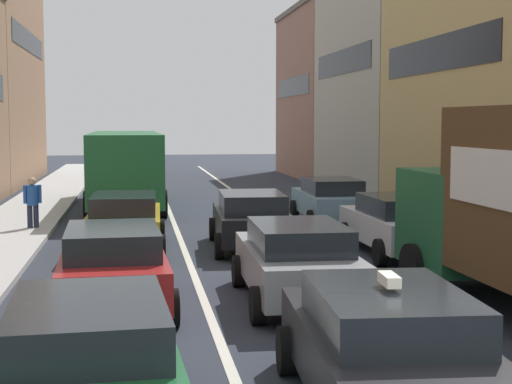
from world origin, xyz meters
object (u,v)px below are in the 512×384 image
Objects in this scene: bus_mid_queue_primary at (125,163)px; pedestrian_mid_sidewalk at (33,201)px; sedan_left_lane_third at (125,221)px; wagon_right_lane_far at (331,200)px; hatchback_centre_lane_third at (251,219)px; sedan_left_lane_front at (89,362)px; sedan_centre_lane_second at (297,260)px; sedan_right_lane_behind_truck at (398,223)px; taxi_centre_lane_front at (385,347)px; wagon_left_lane_second at (113,265)px.

pedestrian_mid_sidewalk is (-2.70, -5.82, -0.81)m from bus_mid_queue_primary.
sedan_left_lane_third is 1.00× the size of wagon_right_lane_far.
sedan_left_lane_front is at bearing 166.11° from hatchback_centre_lane_third.
pedestrian_mid_sidewalk reaches higher than sedan_centre_lane_second.
wagon_right_lane_far is (6.56, 4.36, 0.00)m from sedan_left_lane_third.
taxi_centre_lane_front is at bearing 159.57° from sedan_right_lane_behind_truck.
hatchback_centre_lane_third is 3.27m from sedan_left_lane_third.
bus_mid_queue_primary is at bearing 13.11° from sedan_centre_lane_second.
sedan_centre_lane_second is at bearing -92.30° from wagon_left_lane_second.
wagon_left_lane_second is (-3.17, 5.49, -0.00)m from taxi_centre_lane_front.
pedestrian_mid_sidewalk is at bearing 24.35° from taxi_centre_lane_front.
hatchback_centre_lane_third is at bearing -89.29° from sedan_left_lane_third.
wagon_left_lane_second is at bearing -0.36° from pedestrian_mid_sidewalk.
wagon_right_lane_far is (-0.21, 5.86, 0.00)m from sedan_right_lane_behind_truck.
hatchback_centre_lane_third is 1.01× the size of wagon_right_lane_far.
taxi_centre_lane_front reaches higher than sedan_right_lane_behind_truck.
sedan_centre_lane_second is 1.00× the size of wagon_right_lane_far.
sedan_left_lane_third is 4.83m from pedestrian_mid_sidewalk.
pedestrian_mid_sidewalk is (-2.55, 15.56, 0.15)m from sedan_left_lane_front.
sedan_left_lane_front and sedan_centre_lane_second have the same top height.
hatchback_centre_lane_third is at bearing 41.30° from pedestrian_mid_sidewalk.
hatchback_centre_lane_third and sedan_right_lane_behind_truck have the same top height.
sedan_left_lane_front is 1.01× the size of sedan_left_lane_third.
wagon_right_lane_far is 9.34m from pedestrian_mid_sidewalk.
hatchback_centre_lane_third is (3.50, 11.55, 0.00)m from sedan_left_lane_front.
sedan_centre_lane_second is 6.05m from hatchback_centre_lane_third.
sedan_left_lane_front and wagon_right_lane_far have the same top height.
sedan_right_lane_behind_truck is at bearing 45.11° from pedestrian_mid_sidewalk.
sedan_centre_lane_second and hatchback_centre_lane_third have the same top height.
bus_mid_queue_primary is at bearing -2.03° from wagon_left_lane_second.
wagon_right_lane_far is at bearing 1.84° from sedan_right_lane_behind_truck.
wagon_left_lane_second is at bearing -3.70° from sedan_left_lane_front.
sedan_left_lane_front is at bearing 158.52° from wagon_right_lane_far.
bus_mid_queue_primary is (-3.35, 9.83, 0.96)m from hatchback_centre_lane_third.
wagon_left_lane_second is 6.92m from hatchback_centre_lane_third.
sedan_right_lane_behind_truck is at bearing -37.30° from sedan_left_lane_front.
sedan_left_lane_third and sedan_right_lane_behind_truck have the same top height.
sedan_right_lane_behind_truck is (6.99, 10.11, 0.00)m from sedan_left_lane_front.
pedestrian_mid_sidewalk is (-5.82, 15.53, 0.15)m from taxi_centre_lane_front.
wagon_left_lane_second is at bearing 148.94° from wagon_right_lane_far.
wagon_left_lane_second and sedan_left_lane_third have the same top height.
sedan_left_lane_front is at bearing -5.85° from pedestrian_mid_sidewalk.
bus_mid_queue_primary is at bearing 12.13° from taxi_centre_lane_front.
hatchback_centre_lane_third is 3.78m from sedan_right_lane_behind_truck.
sedan_centre_lane_second and wagon_left_lane_second have the same top height.
sedan_right_lane_behind_truck and wagon_right_lane_far have the same top height.
pedestrian_mid_sidewalk is at bearing 59.41° from hatchback_centre_lane_third.
sedan_centre_lane_second is 0.99× the size of hatchback_centre_lane_third.
hatchback_centre_lane_third is at bearing 2.69° from taxi_centre_lane_front.
sedan_right_lane_behind_truck is at bearing -36.23° from sedan_centre_lane_second.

